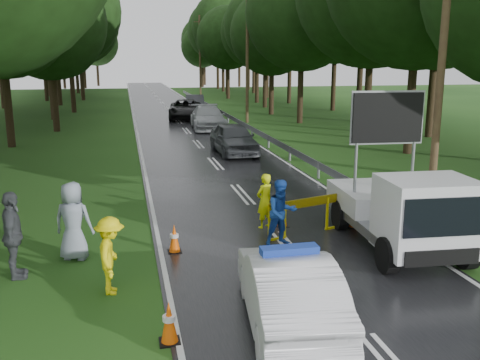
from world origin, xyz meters
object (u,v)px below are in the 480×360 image
object	(u,v)px
queue_car_second	(208,118)
queue_car_third	(186,109)
work_truck	(403,210)
officer	(265,201)
barrier	(307,207)
police_sedan	(288,290)
queue_car_first	(234,139)
queue_car_fourth	(195,103)
civilian	(282,213)

from	to	relation	value
queue_car_second	queue_car_third	bearing A→B (deg)	99.95
work_truck	officer	bearing A→B (deg)	143.06
barrier	officer	world-z (taller)	officer
police_sedan	work_truck	xyz separation A→B (m)	(4.08, 3.28, 0.37)
barrier	queue_car_third	xyz separation A→B (m)	(-0.00, 30.27, -0.01)
police_sedan	queue_car_first	distance (m)	18.53
officer	queue_car_first	bearing A→B (deg)	-128.70
queue_car_second	queue_car_fourth	size ratio (longest dim) A/B	1.18
queue_car_third	queue_car_first	bearing A→B (deg)	-80.92
officer	civilian	size ratio (longest dim) A/B	0.92
work_truck	queue_car_second	world-z (taller)	work_truck
civilian	police_sedan	bearing A→B (deg)	-113.50
queue_car_first	civilian	bearing A→B (deg)	-98.34
work_truck	queue_car_first	world-z (taller)	work_truck
queue_car_first	queue_car_third	distance (m)	16.95
work_truck	police_sedan	bearing A→B (deg)	-137.60
police_sedan	queue_car_second	distance (m)	28.69
queue_car_third	queue_car_fourth	bearing A→B (deg)	82.73
civilian	queue_car_third	xyz separation A→B (m)	(0.93, 30.92, -0.09)
barrier	officer	distance (m)	1.32
police_sedan	queue_car_first	world-z (taller)	queue_car_first
work_truck	queue_car_fourth	xyz separation A→B (m)	(-0.47, 37.99, -0.30)
queue_car_third	queue_car_fourth	size ratio (longest dim) A/B	1.21
officer	queue_car_fourth	bearing A→B (deg)	-125.47
queue_car_first	queue_car_fourth	distance (m)	22.95
barrier	queue_car_fourth	distance (m)	36.31
queue_car_fourth	police_sedan	bearing A→B (deg)	-89.85
civilian	queue_car_third	distance (m)	30.94
queue_car_first	queue_car_second	distance (m)	10.21
queue_car_first	work_truck	bearing A→B (deg)	-86.81
police_sedan	queue_car_fourth	world-z (taller)	queue_car_fourth
queue_car_second	barrier	bearing A→B (deg)	-88.92
work_truck	queue_car_fourth	bearing A→B (deg)	94.28
work_truck	queue_car_second	bearing A→B (deg)	96.26
work_truck	barrier	world-z (taller)	work_truck
work_truck	queue_car_third	bearing A→B (deg)	97.15
queue_car_first	queue_car_second	size ratio (longest dim) A/B	0.85
officer	queue_car_third	bearing A→B (deg)	-123.34
queue_car_third	queue_car_fourth	distance (m)	6.19
queue_car_first	queue_car_second	xyz separation A→B (m)	(0.21, 10.21, 0.00)
queue_car_fourth	queue_car_second	bearing A→B (deg)	-88.08
work_truck	officer	xyz separation A→B (m)	(-3.00, 2.57, -0.27)
police_sedan	work_truck	distance (m)	5.24
police_sedan	queue_car_first	size ratio (longest dim) A/B	0.94
police_sedan	barrier	bearing A→B (deg)	-106.01
police_sedan	work_truck	size ratio (longest dim) A/B	0.86
work_truck	queue_car_second	distance (m)	25.29
queue_car_fourth	barrier	bearing A→B (deg)	-87.27
queue_car_first	officer	bearing A→B (deg)	-99.44
queue_car_third	queue_car_second	bearing A→B (deg)	-76.06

